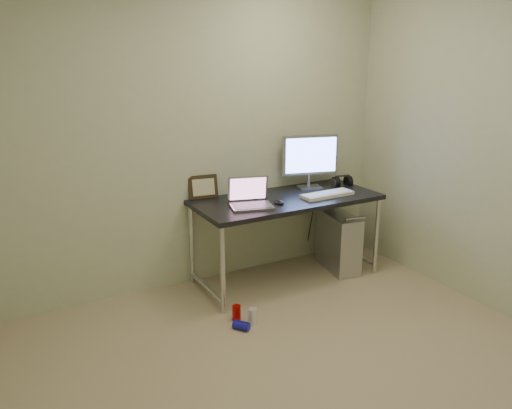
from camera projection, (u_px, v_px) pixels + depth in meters
name	position (u px, v px, depth m)	size (l,w,h in m)	color
floor	(322.00, 383.00, 3.05)	(3.50, 3.50, 0.00)	tan
wall_back	(202.00, 140.00, 4.15)	(3.50, 0.02, 2.50)	beige
desk	(287.00, 206.00, 4.31)	(1.62, 0.71, 0.75)	black
tower_computer	(338.00, 241.00, 4.63)	(0.31, 0.54, 0.56)	#B8B8BD
cable_a	(312.00, 218.00, 4.87)	(0.01, 0.01, 0.70)	black
cable_b	(320.00, 219.00, 4.90)	(0.01, 0.01, 0.72)	black
can_red	(237.00, 313.00, 3.76)	(0.06, 0.06, 0.12)	#AC0805
can_white	(253.00, 316.00, 3.71)	(0.07, 0.07, 0.12)	silver
can_blue	(241.00, 325.00, 3.63)	(0.07, 0.07, 0.12)	#1815A6
laptop	(250.00, 199.00, 4.04)	(0.39, 0.35, 0.23)	#A1A0A7
monitor	(310.00, 157.00, 4.53)	(0.51, 0.20, 0.49)	#A1A0A7
keyboard	(327.00, 195.00, 4.33)	(0.48, 0.16, 0.03)	white
mouse_right	(344.00, 190.00, 4.44)	(0.08, 0.12, 0.04)	black
mouse_left	(279.00, 201.00, 4.11)	(0.07, 0.12, 0.04)	black
headphones	(342.00, 182.00, 4.69)	(0.19, 0.12, 0.12)	black
picture_frame	(203.00, 187.00, 4.24)	(0.25, 0.03, 0.20)	black
webcam	(230.00, 188.00, 4.28)	(0.04, 0.04, 0.11)	silver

